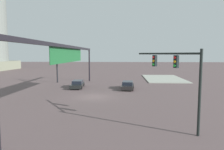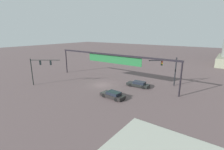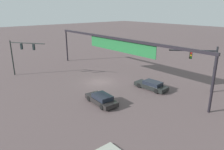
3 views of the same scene
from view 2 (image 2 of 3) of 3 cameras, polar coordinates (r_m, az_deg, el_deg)
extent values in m
plane|color=#584848|center=(36.81, -3.58, -3.48)|extent=(237.03, 237.03, 0.00)
cylinder|color=black|center=(40.12, -26.12, 0.95)|extent=(0.19, 0.19, 5.95)
cylinder|color=black|center=(38.28, -22.30, 4.83)|extent=(5.30, 3.79, 0.15)
cube|color=black|center=(38.82, -23.71, 3.91)|extent=(0.41, 0.40, 0.95)
cylinder|color=red|center=(38.91, -23.66, 4.38)|extent=(0.20, 0.16, 0.20)
cylinder|color=orange|center=(38.96, -23.62, 3.95)|extent=(0.20, 0.16, 0.20)
cylinder|color=green|center=(39.01, -23.57, 3.52)|extent=(0.20, 0.16, 0.20)
cube|color=black|center=(37.93, -20.58, 3.99)|extent=(0.41, 0.40, 0.95)
cylinder|color=red|center=(38.03, -20.54, 4.47)|extent=(0.20, 0.16, 0.20)
cylinder|color=orange|center=(38.08, -20.50, 4.03)|extent=(0.20, 0.16, 0.20)
cylinder|color=green|center=(38.13, -20.46, 3.59)|extent=(0.20, 0.16, 0.20)
cylinder|color=black|center=(38.07, 21.18, 1.07)|extent=(0.25, 0.25, 6.29)
cylinder|color=black|center=(36.22, 17.31, 4.92)|extent=(4.54, 4.32, 0.19)
cube|color=black|center=(36.24, 16.95, 3.95)|extent=(0.41, 0.41, 0.95)
cylinder|color=red|center=(36.04, 17.09, 4.36)|extent=(0.19, 0.18, 0.20)
cylinder|color=orange|center=(36.10, 17.05, 3.90)|extent=(0.19, 0.18, 0.20)
cylinder|color=green|center=(36.15, 17.01, 3.43)|extent=(0.19, 0.18, 0.20)
cylinder|color=black|center=(49.26, -15.60, 4.48)|extent=(0.28, 0.28, 6.35)
cylinder|color=black|center=(31.87, 22.78, -1.59)|extent=(0.28, 0.28, 6.35)
cube|color=black|center=(37.78, -0.66, 7.18)|extent=(31.96, 0.35, 0.35)
cube|color=#1B5D2E|center=(37.72, 0.31, 5.66)|extent=(14.56, 0.08, 2.06)
cube|color=black|center=(29.70, 0.18, -7.13)|extent=(4.76, 2.17, 0.55)
cube|color=black|center=(29.34, 0.60, -6.31)|extent=(2.52, 1.79, 0.50)
cylinder|color=black|center=(30.03, -3.01, -7.14)|extent=(0.65, 0.27, 0.64)
cylinder|color=black|center=(31.22, -0.83, -6.24)|extent=(0.65, 0.27, 0.64)
cylinder|color=black|center=(28.29, 1.30, -8.55)|extent=(0.65, 0.27, 0.64)
cylinder|color=black|center=(29.55, 3.42, -7.52)|extent=(0.65, 0.27, 0.64)
cube|color=black|center=(35.99, 9.01, -3.34)|extent=(4.93, 2.07, 0.55)
cube|color=black|center=(35.73, 9.47, -2.62)|extent=(2.60, 1.71, 0.50)
cylinder|color=black|center=(35.90, 6.28, -3.48)|extent=(0.65, 0.26, 0.64)
cylinder|color=black|center=(37.33, 7.41, -2.80)|extent=(0.65, 0.26, 0.64)
cylinder|color=black|center=(34.77, 10.71, -4.28)|extent=(0.65, 0.26, 0.64)
cylinder|color=black|center=(36.24, 11.70, -3.54)|extent=(0.65, 0.26, 0.64)
camera|label=1|loc=(54.34, -28.69, 6.73)|focal=33.07mm
camera|label=3|loc=(8.64, 52.29, 5.57)|focal=33.68mm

